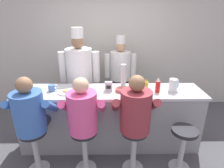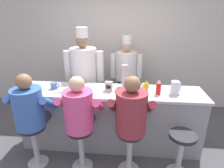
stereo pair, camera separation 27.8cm
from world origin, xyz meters
name	(u,v)px [view 2 (the right image)]	position (x,y,z in m)	size (l,w,h in m)	color
ground_plane	(109,155)	(0.00, 0.00, 0.00)	(20.00, 20.00, 0.00)	#4C4C51
wall_back	(117,47)	(0.00, 1.84, 1.35)	(10.00, 0.06, 2.70)	beige
diner_counter	(110,118)	(0.00, 0.31, 0.48)	(2.83, 0.62, 0.97)	gray
ketchup_bottle_red	(159,87)	(0.71, 0.24, 1.07)	(0.07, 0.07, 0.23)	red
mustard_bottle_yellow	(146,88)	(0.52, 0.19, 1.07)	(0.06, 0.06, 0.23)	yellow
hot_sauce_bottle_orange	(124,91)	(0.21, 0.17, 1.03)	(0.03, 0.03, 0.13)	orange
water_pitcher_clear	(175,88)	(0.95, 0.28, 1.06)	(0.14, 0.13, 0.19)	silver
breakfast_plate	(68,90)	(-0.65, 0.24, 0.98)	(0.26, 0.26, 0.05)	white
cereal_bowl	(121,90)	(0.16, 0.27, 0.99)	(0.16, 0.16, 0.05)	#B24C47
coffee_mug_blue	(54,86)	(-0.88, 0.31, 1.02)	(0.15, 0.09, 0.10)	#4C7AB2
coffee_mug_tan	(144,87)	(0.52, 0.40, 1.02)	(0.12, 0.08, 0.10)	beige
cup_stack_steel	(125,76)	(0.21, 0.46, 1.15)	(0.09, 0.09, 0.37)	#B7BABF
napkin_dispenser_chrome	(109,86)	(-0.02, 0.30, 1.04)	(0.11, 0.07, 0.15)	silver
diner_seated_blue	(30,110)	(-1.01, -0.23, 0.87)	(0.58, 0.57, 1.39)	#B2B5BA
diner_seated_pink	(80,113)	(-0.35, -0.23, 0.86)	(0.57, 0.57, 1.38)	#B2B5BA
diner_seated_maroon	(131,115)	(0.32, -0.23, 0.87)	(0.59, 0.58, 1.40)	#B2B5BA
empty_stool_round	(181,148)	(0.98, -0.26, 0.44)	(0.35, 0.35, 0.65)	#B2B5BA
cook_in_whites_near	(84,74)	(-0.54, 0.91, 1.02)	(0.72, 0.46, 1.85)	#232328
cook_in_whites_far	(126,73)	(0.22, 1.38, 0.91)	(0.65, 0.42, 1.66)	#232328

